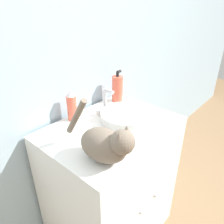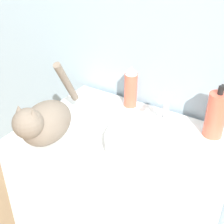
# 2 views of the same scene
# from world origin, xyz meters

# --- Properties ---
(wall_back) EXTENTS (6.00, 0.05, 2.50)m
(wall_back) POSITION_xyz_m (0.00, 0.59, 1.25)
(wall_back) COLOR #9EB7C6
(wall_back) RESTS_ON ground_plane
(vanity_cabinet) EXTENTS (0.75, 0.56, 0.89)m
(vanity_cabinet) POSITION_xyz_m (0.00, 0.27, 0.44)
(vanity_cabinet) COLOR white
(vanity_cabinet) RESTS_ON ground_plane
(sink_basin) EXTENTS (0.29, 0.29, 0.05)m
(sink_basin) POSITION_xyz_m (0.10, 0.26, 0.91)
(sink_basin) COLOR silver
(sink_basin) RESTS_ON vanity_cabinet
(faucet) EXTENTS (0.15, 0.08, 0.16)m
(faucet) POSITION_xyz_m (0.10, 0.41, 0.95)
(faucet) COLOR silver
(faucet) RESTS_ON vanity_cabinet
(cat) EXTENTS (0.18, 0.36, 0.27)m
(cat) POSITION_xyz_m (-0.22, 0.11, 0.97)
(cat) COLOR #7A6B5B
(cat) RESTS_ON vanity_cabinet
(soap_bottle) EXTENTS (0.07, 0.07, 0.21)m
(soap_bottle) POSITION_xyz_m (0.28, 0.47, 0.98)
(soap_bottle) COLOR #EF6047
(soap_bottle) RESTS_ON vanity_cabinet
(spray_bottle) EXTENTS (0.06, 0.06, 0.18)m
(spray_bottle) POSITION_xyz_m (-0.09, 0.49, 0.98)
(spray_bottle) COLOR #EF6047
(spray_bottle) RESTS_ON vanity_cabinet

